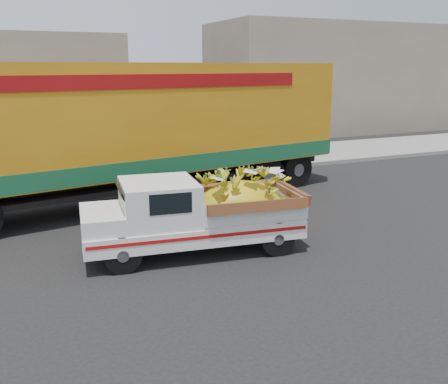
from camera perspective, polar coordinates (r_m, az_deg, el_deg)
name	(u,v)px	position (r m, az deg, el deg)	size (l,w,h in m)	color
ground	(223,247)	(10.59, -0.17, -6.34)	(100.00, 100.00, 0.00)	black
curb	(140,180)	(16.68, -9.55, 1.40)	(60.00, 0.25, 0.15)	gray
sidewalk	(126,168)	(18.68, -11.19, 2.68)	(60.00, 4.00, 0.14)	gray
building_right	(332,79)	(30.64, 12.26, 12.56)	(14.00, 6.00, 6.00)	gray
pickup_truck	(209,212)	(10.19, -1.72, -2.29)	(4.54, 2.13, 1.53)	black
semi_trailer	(145,126)	(13.89, -9.07, 7.44)	(12.08, 4.52, 3.80)	black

